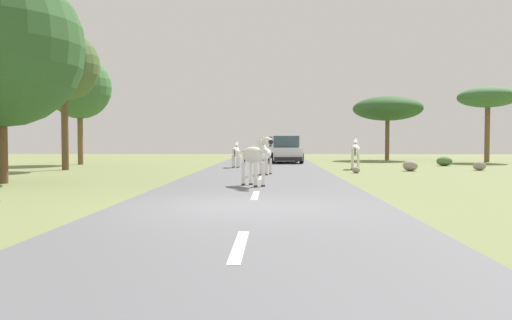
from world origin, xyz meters
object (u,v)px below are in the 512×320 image
object	(u,v)px
zebra_0	(265,154)
car_0	(285,150)
tree_3	(388,109)
tree_0	(1,46)
rock_1	(410,166)
zebra_2	(255,156)
bush_0	(444,161)
tree_4	(64,66)
tree_5	(80,88)
rock_0	(356,170)
car_1	(281,149)
zebra_4	(355,150)
zebra_1	(236,152)
rock_2	(479,166)
tree_2	(488,98)

from	to	relation	value
zebra_0	car_0	xyz separation A→B (m)	(1.13, 11.83, -0.06)
tree_3	zebra_0	bearing A→B (deg)	-117.47
tree_0	rock_1	xyz separation A→B (m)	(15.81, 7.54, -4.38)
tree_0	zebra_0	bearing A→B (deg)	23.54
zebra_2	bush_0	world-z (taller)	zebra_2
tree_0	tree_4	size ratio (longest dim) A/B	1.06
tree_5	rock_1	xyz separation A→B (m)	(18.58, -6.01, -4.49)
rock_0	zebra_0	bearing A→B (deg)	-153.99
zebra_0	rock_0	bearing A→B (deg)	-139.93
zebra_0	zebra_2	xyz separation A→B (m)	(-0.25, -5.09, 0.08)
car_1	tree_0	distance (m)	23.42
zebra_4	tree_5	xyz separation A→B (m)	(-16.18, 4.56, 3.75)
zebra_1	tree_0	world-z (taller)	tree_0
tree_3	rock_2	world-z (taller)	tree_3
zebra_1	tree_0	size ratio (longest dim) A/B	0.20
car_1	bush_0	world-z (taller)	car_1
zebra_1	zebra_4	size ratio (longest dim) A/B	0.86
zebra_2	tree_5	xyz separation A→B (m)	(-11.36, 14.79, 3.75)
bush_0	rock_1	xyz separation A→B (m)	(-3.42, -5.12, -0.02)
zebra_0	tree_3	bearing A→B (deg)	-103.40
zebra_2	zebra_4	xyz separation A→B (m)	(4.81, 10.22, -0.00)
car_1	tree_4	size ratio (longest dim) A/B	0.64
zebra_1	tree_0	bearing A→B (deg)	-124.83
zebra_0	zebra_1	size ratio (longest dim) A/B	0.99
zebra_0	tree_4	size ratio (longest dim) A/B	0.21
zebra_1	car_1	bearing A→B (deg)	79.61
zebra_1	rock_0	world-z (taller)	zebra_1
tree_5	rock_2	xyz separation A→B (m)	(22.13, -5.42, -4.52)
tree_3	tree_5	world-z (taller)	tree_5
zebra_4	zebra_0	bearing A→B (deg)	-120.45
zebra_0	car_1	world-z (taller)	car_1
car_1	tree_0	xyz separation A→B (m)	(-9.79, -20.93, 3.78)
rock_1	bush_0	bearing A→B (deg)	56.27
tree_0	bush_0	bearing A→B (deg)	33.36
zebra_0	car_0	world-z (taller)	car_0
car_0	tree_3	world-z (taller)	tree_3
car_0	rock_0	bearing A→B (deg)	103.02
car_1	tree_5	xyz separation A→B (m)	(-12.56, -7.39, 3.89)
car_1	tree_5	bearing A→B (deg)	-145.69
zebra_4	rock_0	bearing A→B (deg)	-87.75
car_0	bush_0	world-z (taller)	car_0
tree_5	tree_4	bearing A→B (deg)	-75.12
tree_3	zebra_4	bearing A→B (deg)	-110.09
zebra_2	car_0	size ratio (longest dim) A/B	0.35
tree_4	rock_2	xyz separation A→B (m)	(20.60, 0.31, -4.96)
zebra_2	rock_0	world-z (taller)	zebra_2
car_1	tree_3	distance (m)	8.70
tree_2	bush_0	size ratio (longest dim) A/B	5.78
zebra_0	zebra_4	xyz separation A→B (m)	(4.57, 5.13, 0.08)
car_0	zebra_1	bearing A→B (deg)	62.27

